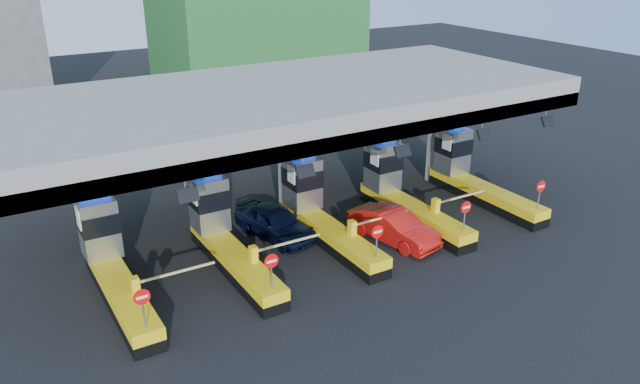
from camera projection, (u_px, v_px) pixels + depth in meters
ground at (321, 237)px, 30.78m from camera, size 120.00×120.00×0.00m
toll_canopy at (291, 104)px, 30.72m from camera, size 28.00×12.09×7.00m
toll_lane_far_left at (110, 260)px, 25.72m from camera, size 4.43×8.00×4.16m
toll_lane_left at (223, 233)px, 28.10m from camera, size 4.43×8.00×4.16m
toll_lane_center at (318, 210)px, 30.47m from camera, size 4.43×8.00×4.16m
toll_lane_right at (400, 190)px, 32.84m from camera, size 4.43×8.00×4.16m
toll_lane_far_right at (470, 173)px, 35.22m from camera, size 4.43×8.00×4.16m
van at (275, 222)px, 30.53m from camera, size 2.87×5.04×1.61m
red_car at (394, 226)px, 30.12m from camera, size 2.62×5.03×1.58m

